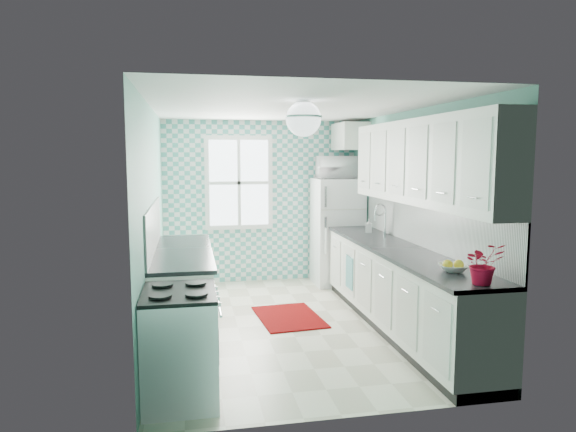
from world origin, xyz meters
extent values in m
cube|color=beige|center=(0.00, 0.00, -0.01)|extent=(3.00, 4.40, 0.02)
cube|color=white|center=(0.00, 0.00, 2.51)|extent=(3.00, 4.40, 0.02)
cube|color=#68B19F|center=(0.00, 2.21, 1.25)|extent=(3.00, 0.02, 2.50)
cube|color=#68B19F|center=(0.00, -2.21, 1.25)|extent=(3.00, 0.02, 2.50)
cube|color=#68B19F|center=(-1.51, 0.00, 1.25)|extent=(0.02, 4.40, 2.50)
cube|color=#68B19F|center=(1.51, 0.00, 1.25)|extent=(0.02, 4.40, 2.50)
cube|color=#4DAAA1|center=(0.00, 2.19, 1.25)|extent=(3.00, 0.01, 2.50)
cube|color=white|center=(-0.35, 2.17, 1.55)|extent=(1.04, 0.05, 1.44)
cube|color=white|center=(-0.35, 2.15, 1.55)|extent=(0.90, 0.02, 1.30)
cube|color=white|center=(1.49, -0.40, 1.20)|extent=(0.02, 3.60, 0.51)
cube|color=white|center=(-1.49, -0.07, 1.20)|extent=(0.02, 2.15, 0.51)
cube|color=silver|center=(1.33, -0.60, 1.90)|extent=(0.33, 3.20, 0.90)
cube|color=silver|center=(1.30, 1.83, 2.25)|extent=(0.40, 0.74, 0.40)
cylinder|color=silver|center=(0.00, -0.80, 2.48)|extent=(0.14, 0.14, 0.04)
cylinder|color=silver|center=(0.00, -0.80, 2.41)|extent=(0.02, 0.02, 0.12)
sphere|color=white|center=(0.00, -0.80, 2.32)|extent=(0.34, 0.34, 0.34)
cube|color=white|center=(1.20, -0.40, 0.45)|extent=(0.60, 3.60, 0.90)
cube|color=black|center=(1.19, -0.40, 0.92)|extent=(0.63, 3.60, 0.04)
cube|color=white|center=(-1.20, -0.07, 0.45)|extent=(0.60, 2.15, 0.90)
cube|color=black|center=(-1.19, -0.07, 0.92)|extent=(0.63, 2.15, 0.04)
cube|color=white|center=(1.11, 1.77, 0.81)|extent=(0.71, 0.67, 1.62)
cube|color=silver|center=(1.11, 1.44, 1.18)|extent=(0.69, 0.01, 0.02)
cube|color=silver|center=(0.83, 1.42, 1.38)|extent=(0.03, 0.03, 0.30)
cube|color=silver|center=(0.83, 1.42, 0.81)|extent=(0.03, 0.03, 0.54)
cube|color=silver|center=(-1.20, -1.64, 0.45)|extent=(0.58, 0.73, 0.87)
cube|color=black|center=(-1.20, -1.64, 0.88)|extent=(0.58, 0.73, 0.03)
cube|color=black|center=(-0.91, -1.64, 0.50)|extent=(0.01, 0.48, 0.29)
cube|color=silver|center=(1.20, 0.54, 0.92)|extent=(0.55, 0.46, 0.12)
cylinder|color=silver|center=(1.40, 0.54, 1.12)|extent=(0.02, 0.02, 0.30)
torus|color=silver|center=(1.32, 0.54, 1.31)|extent=(0.16, 0.02, 0.16)
cube|color=maroon|center=(0.06, 0.24, 0.01)|extent=(0.81, 1.09, 0.02)
cube|color=#5DA69F|center=(0.89, 0.44, 0.48)|extent=(0.09, 0.27, 0.41)
imported|color=white|center=(1.20, -1.58, 0.97)|extent=(0.31, 0.31, 0.06)
imported|color=#AB1A1E|center=(1.20, -2.06, 1.11)|extent=(0.33, 0.29, 0.34)
imported|color=silver|center=(1.25, 0.76, 1.03)|extent=(0.11, 0.11, 0.19)
imported|color=white|center=(1.11, 1.77, 1.79)|extent=(0.64, 0.45, 0.34)
camera|label=1|loc=(-1.10, -5.71, 1.97)|focal=32.00mm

